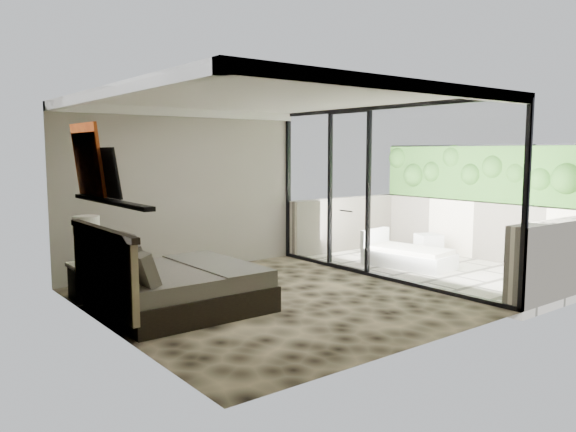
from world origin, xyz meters
TOP-DOWN VIEW (x-y plane):
  - floor at (0.00, 0.00)m, footprint 5.00×5.00m
  - ceiling at (0.00, 0.00)m, footprint 4.50×5.00m
  - back_wall at (0.00, 2.49)m, footprint 4.50×0.02m
  - left_wall at (-2.24, 0.00)m, footprint 0.02×5.00m
  - glass_wall at (2.25, 0.00)m, footprint 0.08×5.00m
  - terrace_slab at (3.75, 0.00)m, footprint 3.00×5.00m
  - parapet_far at (5.10, 0.00)m, footprint 0.30×5.00m
  - foliage_hedge at (5.10, 0.00)m, footprint 0.36×4.60m
  - picture_ledge at (-2.18, 0.10)m, footprint 0.12×2.20m
  - bed at (-1.31, 0.37)m, footprint 2.02×1.96m
  - nightstand at (-1.97, 1.60)m, footprint 0.62×0.62m
  - table_lamp at (-1.98, 1.60)m, footprint 0.36×0.36m
  - abstract_canvas at (-2.19, 0.79)m, footprint 0.13×0.90m
  - framed_print at (-2.14, 0.20)m, footprint 0.11×0.50m
  - ottoman at (4.45, 0.76)m, footprint 0.58×0.58m
  - lounger at (3.34, 0.38)m, footprint 1.02×1.68m

SIDE VIEW (x-z plane):
  - terrace_slab at x=3.75m, z-range -0.12..0.00m
  - floor at x=0.00m, z-range 0.00..0.00m
  - lounger at x=3.34m, z-range -0.12..0.50m
  - ottoman at x=4.45m, z-range 0.00..0.44m
  - nightstand at x=-1.97m, z-range 0.00..0.51m
  - bed at x=-1.31m, z-range -0.23..0.89m
  - parapet_far at x=5.10m, z-range 0.00..1.10m
  - table_lamp at x=-1.98m, z-range 0.61..1.28m
  - back_wall at x=0.00m, z-range 0.00..2.80m
  - left_wall at x=-2.24m, z-range 0.00..2.80m
  - glass_wall at x=2.25m, z-range 0.00..2.80m
  - picture_ledge at x=-2.18m, z-range 1.48..1.52m
  - foliage_hedge at x=5.10m, z-range 1.10..2.20m
  - framed_print at x=-2.14m, z-range 1.53..2.12m
  - abstract_canvas at x=-2.19m, z-range 1.53..2.42m
  - ceiling at x=0.00m, z-range 2.78..2.80m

